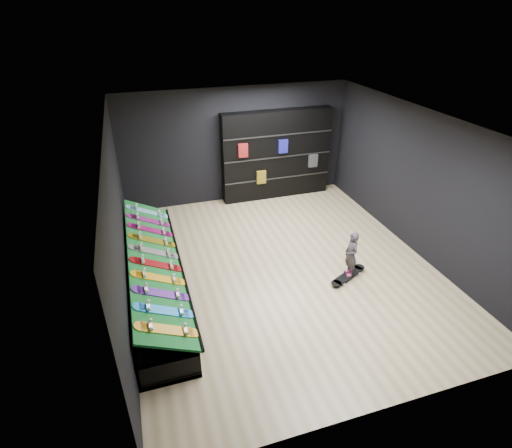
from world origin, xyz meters
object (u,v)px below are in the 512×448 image
object	(u,v)px
display_rack	(155,280)
floor_skateboard	(348,276)
back_shelving	(276,155)
child	(350,263)

from	to	relation	value
display_rack	floor_skateboard	world-z (taller)	display_rack
back_shelving	floor_skateboard	xyz separation A→B (m)	(0.06, -4.07, -1.15)
floor_skateboard	child	xyz separation A→B (m)	(0.00, 0.00, 0.33)
display_rack	floor_skateboard	distance (m)	3.75
display_rack	back_shelving	world-z (taller)	back_shelving
display_rack	back_shelving	bearing A→B (deg)	42.60
back_shelving	display_rack	bearing A→B (deg)	-137.40
back_shelving	child	xyz separation A→B (m)	(0.06, -4.07, -0.82)
display_rack	child	xyz separation A→B (m)	(3.67, -0.75, 0.12)
child	display_rack	bearing A→B (deg)	-98.45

